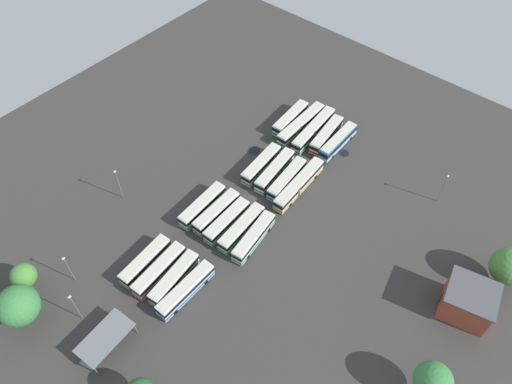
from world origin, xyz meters
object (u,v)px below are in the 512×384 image
(bus_row0_slot2, at_px, (174,278))
(bus_row2_slot3, at_px, (261,164))
(bus_row0_slot1, at_px, (186,290))
(bus_row2_slot2, at_px, (275,170))
(depot_building, at_px, (468,301))
(tree_west_edge, at_px, (18,306))
(bus_row1_slot1, at_px, (242,228))
(bus_row1_slot3, at_px, (216,212))
(lamp_post_far_corner, at_px, (443,188))
(lamp_post_mid_lot, at_px, (119,183))
(lamp_post_by_building, at_px, (75,307))
(bus_row0_slot3, at_px, (159,270))
(bus_row3_slot0, at_px, (338,141))
(tree_northeast, at_px, (433,381))
(bus_row2_slot0, at_px, (299,185))
(maintenance_shelter, at_px, (105,338))
(bus_row1_slot4, at_px, (202,205))
(bus_row2_slot1, at_px, (287,179))
(bus_row1_slot2, at_px, (227,221))
(tree_south_edge, at_px, (24,276))
(bus_row3_slot4, at_px, (290,118))
(lamp_post_near_entrance, at_px, (69,268))
(bus_row3_slot1, at_px, (326,135))
(bus_row1_slot0, at_px, (254,237))
(bus_row3_slot3, at_px, (301,124))
(tree_east_edge, at_px, (509,267))
(bus_row0_slot4, at_px, (145,261))

(bus_row0_slot2, distance_m, bus_row2_slot3, 33.63)
(bus_row0_slot1, height_order, bus_row2_slot3, same)
(bus_row2_slot2, bearing_deg, depot_building, -94.19)
(bus_row0_slot2, xyz_separation_m, tree_west_edge, (-22.32, 14.38, 4.15))
(bus_row1_slot1, bearing_deg, bus_row1_slot3, 92.77)
(lamp_post_far_corner, distance_m, lamp_post_mid_lot, 68.27)
(lamp_post_by_building, bearing_deg, bus_row0_slot3, -15.22)
(bus_row3_slot0, height_order, tree_northeast, tree_northeast)
(bus_row2_slot0, height_order, tree_west_edge, tree_west_edge)
(bus_row0_slot1, distance_m, bus_row2_slot2, 34.40)
(bus_row1_slot3, relative_size, maintenance_shelter, 1.21)
(bus_row1_slot4, bearing_deg, tree_northeast, -93.87)
(bus_row2_slot2, bearing_deg, bus_row2_slot1, -94.12)
(bus_row1_slot2, relative_size, tree_south_edge, 1.69)
(bus_row0_slot1, distance_m, lamp_post_by_building, 19.30)
(bus_row3_slot4, height_order, lamp_post_mid_lot, lamp_post_mid_lot)
(bus_row3_slot4, bearing_deg, depot_building, -109.52)
(lamp_post_near_entrance, bearing_deg, bus_row3_slot4, -4.03)
(bus_row0_slot1, relative_size, lamp_post_far_corner, 1.60)
(lamp_post_far_corner, distance_m, tree_south_edge, 84.29)
(bus_row3_slot1, bearing_deg, bus_row0_slot3, 176.87)
(bus_row0_slot3, bearing_deg, depot_building, -57.17)
(lamp_post_near_entrance, bearing_deg, bus_row2_slot3, -11.02)
(depot_building, relative_size, lamp_post_mid_lot, 1.20)
(bus_row2_slot3, height_order, depot_building, depot_building)
(bus_row1_slot1, bearing_deg, tree_northeast, -96.03)
(bus_row1_slot0, relative_size, bus_row2_slot0, 0.78)
(bus_row0_slot2, bearing_deg, lamp_post_near_entrance, 128.36)
(bus_row2_slot1, xyz_separation_m, bus_row2_slot3, (-0.25, 7.18, -0.00))
(depot_building, xyz_separation_m, lamp_post_far_corner, (20.58, 15.45, 1.10))
(bus_row0_slot1, distance_m, bus_row2_slot0, 34.01)
(bus_row1_slot2, distance_m, bus_row1_slot4, 6.71)
(bus_row2_slot3, distance_m, tree_northeast, 56.32)
(bus_row3_slot3, bearing_deg, bus_row2_slot3, -175.93)
(bus_row3_slot0, xyz_separation_m, bus_row3_slot1, (0.13, 3.43, -0.00))
(bus_row3_slot1, distance_m, lamp_post_far_corner, 29.48)
(bus_row3_slot3, bearing_deg, tree_south_edge, 169.79)
(bus_row0_slot1, xyz_separation_m, lamp_post_mid_lot, (7.54, 27.37, 2.88))
(bus_row0_slot1, height_order, lamp_post_mid_lot, lamp_post_mid_lot)
(bus_row0_slot3, height_order, tree_west_edge, tree_west_edge)
(bus_row1_slot1, height_order, tree_west_edge, tree_west_edge)
(bus_row0_slot1, xyz_separation_m, tree_south_edge, (-18.01, 23.12, 2.98))
(tree_east_edge, bearing_deg, bus_row0_slot2, 130.57)
(bus_row1_slot3, distance_m, lamp_post_by_building, 32.74)
(bus_row1_slot3, distance_m, bus_row1_slot4, 3.51)
(lamp_post_far_corner, relative_size, tree_northeast, 0.93)
(bus_row0_slot1, xyz_separation_m, bus_row0_slot4, (-0.69, 10.36, -0.00))
(lamp_post_near_entrance, distance_m, lamp_post_by_building, 8.46)
(bus_row1_slot4, bearing_deg, bus_row0_slot4, -175.89)
(bus_row3_slot4, xyz_separation_m, tree_northeast, (-37.30, -56.64, 3.93))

